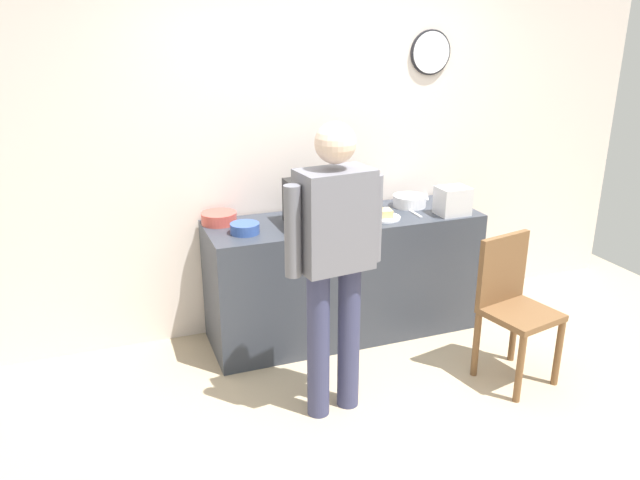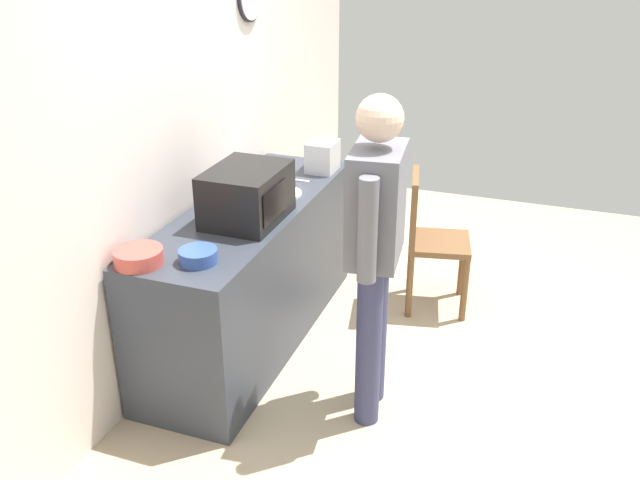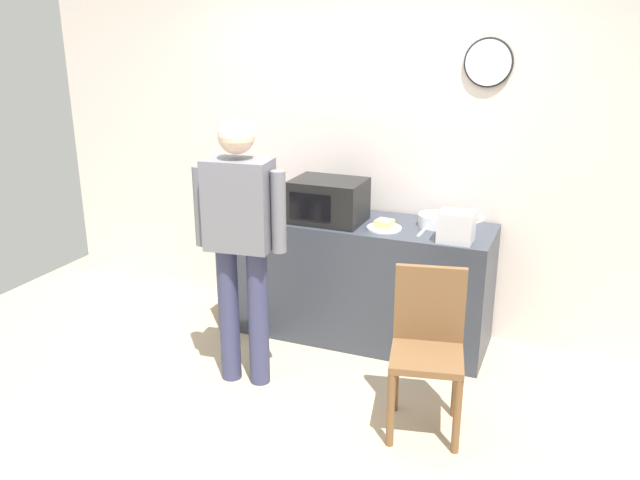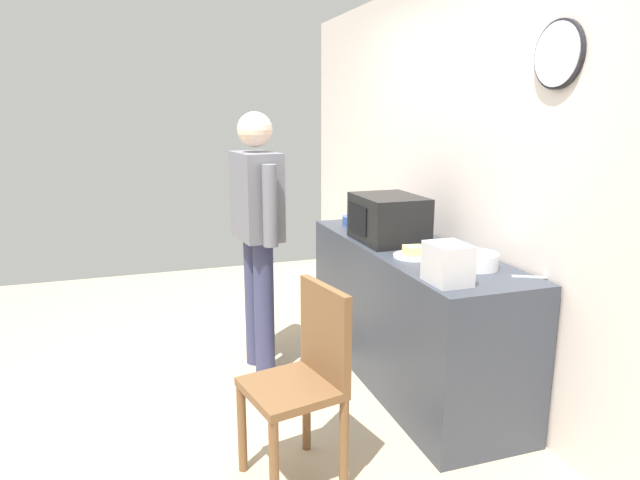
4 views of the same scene
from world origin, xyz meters
name	(u,v)px [view 2 (image 2 of 4)]	position (x,y,z in m)	size (l,w,h in m)	color
ground_plane	(443,380)	(0.00, 0.00, 0.00)	(6.00, 6.00, 0.00)	tan
back_wall	(181,134)	(0.00, 1.60, 1.30)	(5.40, 0.13, 2.60)	silver
kitchen_counter	(252,274)	(0.05, 1.22, 0.45)	(1.95, 0.62, 0.89)	#333842
microwave	(247,194)	(-0.12, 1.14, 1.04)	(0.50, 0.39, 0.30)	black
sandwich_plate	(282,191)	(0.30, 1.11, 0.91)	(0.24, 0.24, 0.07)	white
salad_bowl	(198,256)	(-0.68, 1.14, 0.92)	(0.19, 0.19, 0.07)	#33519E
cereal_bowl	(272,169)	(0.62, 1.31, 0.93)	(0.25, 0.25, 0.08)	white
mixing_bowl	(138,257)	(-0.80, 1.40, 0.93)	(0.24, 0.24, 0.08)	#C64C42
toaster	(323,156)	(0.81, 1.03, 0.99)	(0.22, 0.18, 0.20)	silver
fork_utensil	(297,180)	(0.56, 1.12, 0.89)	(0.17, 0.02, 0.01)	silver
spoon_utensil	(265,160)	(0.86, 1.47, 0.89)	(0.17, 0.02, 0.01)	silver
person_standing	(375,239)	(-0.38, 0.33, 1.01)	(0.59, 0.29, 1.72)	#35385B
wooden_chair	(428,235)	(0.82, 0.29, 0.52)	(0.47, 0.47, 0.94)	brown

